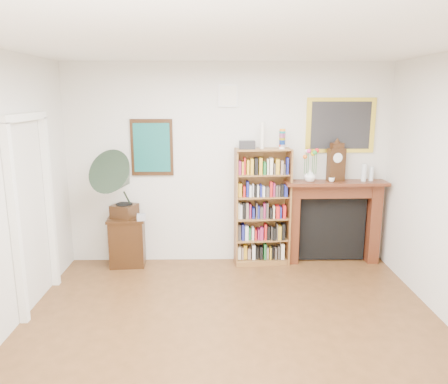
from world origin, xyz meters
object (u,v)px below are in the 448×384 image
at_px(gramophone, 120,181).
at_px(flower_vase, 310,175).
at_px(mantel_clock, 336,163).
at_px(bottle_left, 364,173).
at_px(bottle_right, 371,174).
at_px(bookshelf, 262,201).
at_px(side_cabinet, 127,242).
at_px(fireplace, 333,214).
at_px(teacup, 332,180).
at_px(cd_stack, 141,217).

distance_m(gramophone, flower_vase, 2.57).
xyz_separation_m(mantel_clock, bottle_left, (0.39, -0.02, -0.13)).
height_order(gramophone, bottle_left, gramophone).
distance_m(gramophone, mantel_clock, 2.94).
bearing_deg(bottle_right, bookshelf, -178.61).
bearing_deg(flower_vase, gramophone, -176.24).
xyz_separation_m(bookshelf, side_cabinet, (-1.89, -0.05, -0.57)).
bearing_deg(side_cabinet, fireplace, -2.14).
xyz_separation_m(side_cabinet, fireplace, (2.91, 0.10, 0.36)).
distance_m(fireplace, mantel_clock, 0.74).
bearing_deg(bottle_left, flower_vase, -178.12).
relative_size(bookshelf, fireplace, 1.34).
distance_m(flower_vase, teacup, 0.30).
height_order(gramophone, cd_stack, gramophone).
bearing_deg(teacup, bottle_left, 7.15).
distance_m(bookshelf, cd_stack, 1.68).
height_order(mantel_clock, flower_vase, mantel_clock).
bearing_deg(fireplace, gramophone, -176.48).
bearing_deg(teacup, cd_stack, -177.59).
bearing_deg(fireplace, bookshelf, -178.20).
bearing_deg(side_cabinet, bookshelf, -2.64).
bearing_deg(fireplace, teacup, -127.37).
distance_m(side_cabinet, teacup, 2.97).
xyz_separation_m(gramophone, flower_vase, (2.56, 0.17, 0.03)).
relative_size(side_cabinet, mantel_clock, 1.32).
relative_size(fireplace, flower_vase, 8.21).
bearing_deg(bookshelf, teacup, -8.18).
distance_m(mantel_clock, teacup, 0.25).
height_order(fireplace, teacup, teacup).
height_order(side_cabinet, cd_stack, cd_stack).
bearing_deg(mantel_clock, flower_vase, 174.57).
height_order(side_cabinet, fireplace, fireplace).
distance_m(gramophone, cd_stack, 0.57).
distance_m(bottle_left, bottle_right, 0.12).
xyz_separation_m(gramophone, teacup, (2.86, 0.14, -0.02)).
height_order(side_cabinet, teacup, teacup).
height_order(gramophone, bottle_right, gramophone).
bearing_deg(fireplace, flower_vase, -170.38).
xyz_separation_m(fireplace, bottle_left, (0.38, -0.05, 0.61)).
bearing_deg(gramophone, flower_vase, 25.13).
xyz_separation_m(gramophone, cd_stack, (0.26, 0.03, -0.51)).
relative_size(gramophone, bottle_left, 4.09).
xyz_separation_m(bookshelf, flower_vase, (0.65, -0.02, 0.36)).
bearing_deg(flower_vase, fireplace, 10.76).
distance_m(cd_stack, teacup, 2.65).
distance_m(gramophone, bottle_left, 3.32).
xyz_separation_m(fireplace, mantel_clock, (-0.00, -0.02, 0.74)).
relative_size(gramophone, teacup, 12.29).
bearing_deg(teacup, mantel_clock, 48.13).
xyz_separation_m(flower_vase, bottle_right, (0.87, 0.05, 0.01)).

